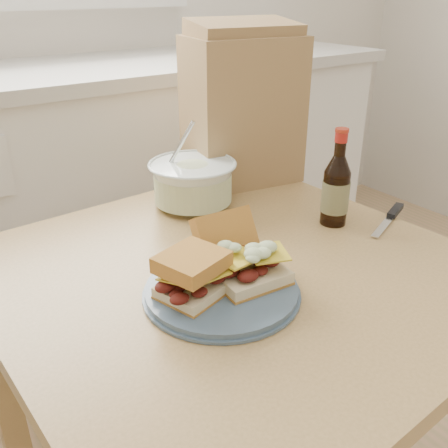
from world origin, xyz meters
TOP-DOWN VIEW (x-y plane):
  - cabinet_run at (-0.00, 1.70)m, footprint 2.50×0.64m
  - dining_table at (-0.01, 0.70)m, footprint 0.88×0.88m
  - plate at (-0.09, 0.64)m, footprint 0.26×0.26m
  - sandwich_left at (-0.14, 0.65)m, footprint 0.12×0.12m
  - sandwich_right at (-0.03, 0.65)m, footprint 0.13×0.17m
  - coleslaw_bowl at (0.08, 0.99)m, footprint 0.20×0.20m
  - beer_bottle at (0.28, 0.73)m, footprint 0.06×0.06m
  - knife at (0.41, 0.67)m, footprint 0.18×0.08m
  - paper_bag at (0.28, 1.06)m, footprint 0.31×0.23m

SIDE VIEW (x-z plane):
  - cabinet_run at x=0.00m, z-range 0.00..0.94m
  - dining_table at x=-0.01m, z-range 0.25..0.95m
  - knife at x=0.41m, z-range 0.70..0.71m
  - plate at x=-0.09m, z-range 0.70..0.72m
  - sandwich_right at x=-0.03m, z-range 0.70..0.80m
  - coleslaw_bowl at x=0.08m, z-range 0.65..0.86m
  - sandwich_left at x=-0.14m, z-range 0.72..0.79m
  - beer_bottle at x=0.28m, z-range 0.68..0.89m
  - paper_bag at x=0.28m, z-range 0.70..1.07m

